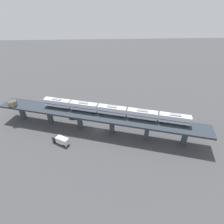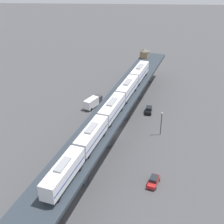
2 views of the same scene
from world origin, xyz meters
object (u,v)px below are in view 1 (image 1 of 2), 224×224
subway_train (112,110)px  street_lamp (98,108)px  street_car_red (139,116)px  street_car_black (74,117)px  delivery_truck (61,140)px  signal_hut (12,102)px

subway_train → street_lamp: 15.93m
street_car_red → street_car_black: 32.40m
delivery_truck → street_lamp: size_ratio=1.06×
street_car_red → delivery_truck: (16.68, -35.26, 0.82)m
subway_train → signal_hut: bearing=-102.4°
signal_hut → delivery_truck: signal_hut is taller
signal_hut → street_car_black: (-0.53, 26.63, -9.44)m
street_car_red → subway_train: bearing=-55.1°
signal_hut → street_car_black: bearing=91.1°
subway_train → street_car_black: bearing=-119.5°
delivery_truck → signal_hut: bearing=-125.5°
subway_train → street_car_black: (-10.46, -18.50, -10.18)m
street_lamp → delivery_truck: bearing=-37.4°
street_car_red → signal_hut: bearing=-90.2°
street_car_red → street_car_black: bearing=-91.4°
signal_hut → delivery_truck: 30.41m
subway_train → street_car_red: subway_train is taller
subway_train → street_car_black: 23.57m
street_car_red → street_car_black: size_ratio=1.03×
street_car_black → delivery_truck: (17.45, -2.87, 0.82)m
street_car_black → subway_train: bearing=60.5°
signal_hut → street_car_red: bearing=89.8°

